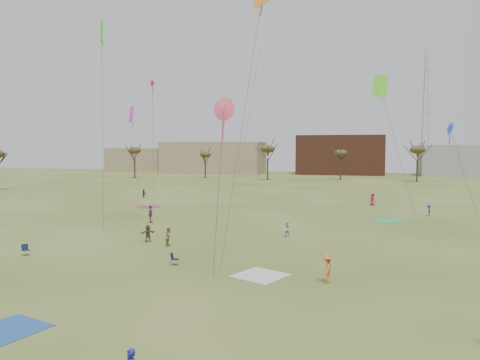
# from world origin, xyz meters

# --- Properties ---
(ground) EXTENTS (260.00, 260.00, 0.00)m
(ground) POSITION_xyz_m (0.00, 0.00, 0.00)
(ground) COLOR #3F541A
(ground) RESTS_ON ground
(spectator_fore_b) EXTENTS (0.68, 0.83, 1.58)m
(spectator_fore_b) POSITION_xyz_m (-5.48, 9.10, 0.79)
(spectator_fore_b) COLOR olive
(spectator_fore_b) RESTS_ON ground
(spectator_fore_c) EXTENTS (1.29, 1.32, 1.51)m
(spectator_fore_c) POSITION_xyz_m (-7.95, 10.19, 0.76)
(spectator_fore_c) COLOR brown
(spectator_fore_c) RESTS_ON ground
(flyer_mid_b) EXTENTS (0.68, 1.15, 1.76)m
(flyer_mid_b) POSITION_xyz_m (8.17, 1.65, 0.88)
(flyer_mid_b) COLOR orange
(flyer_mid_b) RESTS_ON ground
(spectator_mid_d) EXTENTS (0.95, 1.24, 1.96)m
(spectator_mid_d) POSITION_xyz_m (-12.18, 19.72, 0.98)
(spectator_mid_d) COLOR #843777
(spectator_mid_d) RESTS_ON ground
(spectator_mid_e) EXTENTS (0.85, 0.76, 1.46)m
(spectator_mid_e) POSITION_xyz_m (3.69, 15.39, 0.73)
(spectator_mid_e) COLOR silver
(spectator_mid_e) RESTS_ON ground
(flyer_far_a) EXTENTS (1.35, 1.21, 1.49)m
(flyer_far_a) POSITION_xyz_m (-24.00, 42.23, 0.74)
(flyer_far_a) COLOR #256421
(flyer_far_a) RESTS_ON ground
(flyer_far_b) EXTENTS (0.99, 1.00, 1.75)m
(flyer_far_b) POSITION_xyz_m (12.17, 41.69, 0.88)
(flyer_far_b) COLOR #B21E49
(flyer_far_b) RESTS_ON ground
(flyer_far_c) EXTENTS (0.73, 1.00, 1.39)m
(flyer_far_c) POSITION_xyz_m (18.46, 32.56, 0.69)
(flyer_far_c) COLOR navy
(flyer_far_c) RESTS_ON ground
(blanket_blue) EXTENTS (3.63, 3.63, 0.03)m
(blanket_blue) POSITION_xyz_m (-5.56, -9.45, 0.00)
(blanket_blue) COLOR #225194
(blanket_blue) RESTS_ON ground
(blanket_cream) EXTENTS (3.97, 3.97, 0.03)m
(blanket_cream) POSITION_xyz_m (3.87, 2.11, 0.00)
(blanket_cream) COLOR beige
(blanket_cream) RESTS_ON ground
(blanket_plum) EXTENTS (4.22, 4.22, 0.03)m
(blanket_plum) POSITION_xyz_m (-18.27, 32.06, 0.00)
(blanket_plum) COLOR #932D5E
(blanket_plum) RESTS_ON ground
(blanket_olive) EXTENTS (4.47, 4.47, 0.03)m
(blanket_olive) POSITION_xyz_m (13.53, 27.69, 0.00)
(blanket_olive) COLOR #379957
(blanket_olive) RESTS_ON ground
(camp_chair_left) EXTENTS (0.73, 0.72, 0.87)m
(camp_chair_left) POSITION_xyz_m (-14.84, 3.13, 0.26)
(camp_chair_left) COLOR #131D36
(camp_chair_left) RESTS_ON ground
(camp_chair_center) EXTENTS (0.60, 0.56, 0.87)m
(camp_chair_center) POSITION_xyz_m (-2.57, 3.28, 0.26)
(camp_chair_center) COLOR #151335
(camp_chair_center) RESTS_ON ground
(kites_aloft) EXTENTS (54.93, 66.11, 27.46)m
(kites_aloft) POSITION_xyz_m (-1.79, 33.04, 18.78)
(kites_aloft) COLOR white
(kites_aloft) RESTS_ON ground
(tree_line) EXTENTS (117.44, 49.32, 8.91)m
(tree_line) POSITION_xyz_m (-2.85, 79.12, 7.09)
(tree_line) COLOR #3A2B1E
(tree_line) RESTS_ON ground
(building_tan) EXTENTS (32.00, 14.00, 10.00)m
(building_tan) POSITION_xyz_m (-35.00, 115.00, 5.00)
(building_tan) COLOR #937F60
(building_tan) RESTS_ON ground
(building_brick) EXTENTS (26.00, 16.00, 12.00)m
(building_brick) POSITION_xyz_m (5.00, 120.00, 6.00)
(building_brick) COLOR brown
(building_brick) RESTS_ON ground
(building_grey) EXTENTS (24.00, 12.00, 9.00)m
(building_grey) POSITION_xyz_m (40.00, 118.00, 4.50)
(building_grey) COLOR gray
(building_grey) RESTS_ON ground
(building_tan_west) EXTENTS (20.00, 12.00, 8.00)m
(building_tan_west) POSITION_xyz_m (-65.00, 122.00, 4.00)
(building_tan_west) COLOR #937F60
(building_tan_west) RESTS_ON ground
(radio_tower) EXTENTS (1.51, 1.72, 41.00)m
(radio_tower) POSITION_xyz_m (30.00, 125.00, 19.21)
(radio_tower) COLOR #9EA3A8
(radio_tower) RESTS_ON ground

